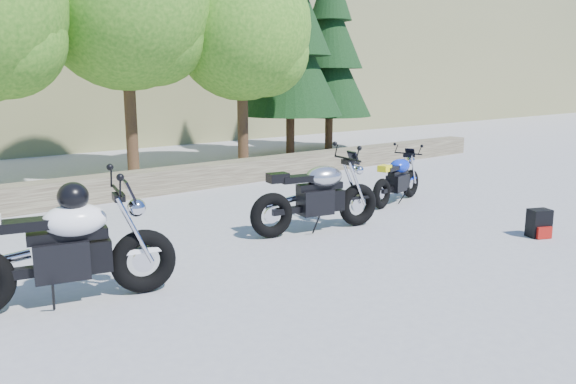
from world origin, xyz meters
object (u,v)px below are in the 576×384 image
at_px(white_bike, 62,246).
at_px(backpack, 539,224).
at_px(blue_bike, 397,180).
at_px(silver_bike, 317,197).

distance_m(white_bike, backpack, 6.66).
bearing_deg(blue_bike, silver_bike, 178.09).
xyz_separation_m(white_bike, blue_bike, (6.60, 1.04, -0.19)).
bearing_deg(white_bike, blue_bike, 23.30).
xyz_separation_m(white_bike, backpack, (6.38, -1.89, -0.43)).
bearing_deg(blue_bike, backpack, -108.60).
distance_m(silver_bike, white_bike, 4.04).
distance_m(silver_bike, blue_bike, 2.65).
distance_m(white_bike, blue_bike, 6.68).
bearing_deg(backpack, white_bike, -172.05).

